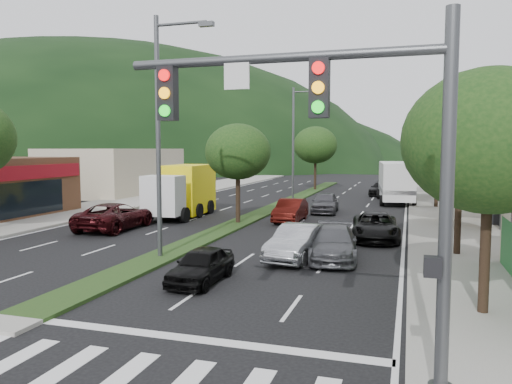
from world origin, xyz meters
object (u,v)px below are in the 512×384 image
(tree_r_b, at_px, (461,139))
(tree_med_near, at_px, (238,152))
(traffic_signal, at_px, (355,148))
(tree_r_e, at_px, (432,146))
(tree_r_d, at_px, (438,141))
(car_queue_a, at_px, (201,265))
(tree_med_far, at_px, (315,145))
(streetlight_near, at_px, (162,125))
(sedan_silver, at_px, (297,242))
(car_queue_d, at_px, (375,227))
(box_truck, at_px, (183,192))
(car_queue_b, at_px, (334,243))
(tree_r_c, at_px, (447,146))
(motorhome, at_px, (396,181))
(car_queue_e, at_px, (325,202))
(tree_r_a, at_px, (490,141))
(suv_maroon, at_px, (115,216))
(car_queue_f, at_px, (381,189))
(streetlight_mid, at_px, (295,138))
(car_queue_c, at_px, (291,210))

(tree_r_b, relative_size, tree_med_near, 1.15)
(traffic_signal, bearing_deg, tree_r_e, 85.91)
(tree_r_d, relative_size, car_queue_a, 2.01)
(tree_med_far, bearing_deg, car_queue_a, -85.35)
(streetlight_near, relative_size, sedan_silver, 2.28)
(traffic_signal, xyz_separation_m, car_queue_d, (-0.63, 16.56, -3.96))
(box_truck, bearing_deg, car_queue_b, 136.97)
(tree_r_c, xyz_separation_m, tree_med_near, (-12.00, -2.00, -0.32))
(streetlight_near, distance_m, box_truck, 13.75)
(streetlight_near, bearing_deg, tree_med_near, 91.18)
(car_queue_a, bearing_deg, box_truck, 117.93)
(tree_med_far, bearing_deg, car_queue_d, -73.84)
(traffic_signal, height_order, box_truck, traffic_signal)
(car_queue_b, relative_size, motorhome, 0.51)
(tree_r_b, height_order, car_queue_e, tree_r_b)
(tree_r_e, bearing_deg, car_queue_a, -104.17)
(tree_r_a, bearing_deg, sedan_silver, 139.26)
(sedan_silver, height_order, suv_maroon, suv_maroon)
(tree_r_c, xyz_separation_m, car_queue_a, (-8.83, -14.98, -4.14))
(tree_r_a, height_order, tree_r_d, tree_r_d)
(tree_r_b, height_order, car_queue_d, tree_r_b)
(tree_r_c, height_order, motorhome, tree_r_c)
(tree_r_a, height_order, streetlight_near, streetlight_near)
(tree_r_b, relative_size, car_queue_e, 1.58)
(car_queue_d, distance_m, car_queue_f, 24.62)
(sedan_silver, bearing_deg, motorhome, 89.16)
(tree_r_b, bearing_deg, streetlight_near, -161.27)
(tree_r_a, relative_size, streetlight_mid, 0.66)
(box_truck, bearing_deg, tree_r_b, 151.78)
(tree_med_near, bearing_deg, car_queue_b, -48.66)
(tree_med_far, xyz_separation_m, streetlight_mid, (0.21, -11.00, 0.58))
(traffic_signal, distance_m, tree_r_e, 41.65)
(tree_med_near, relative_size, tree_med_far, 0.87)
(tree_r_b, height_order, streetlight_near, streetlight_near)
(tree_r_a, bearing_deg, car_queue_d, 108.11)
(traffic_signal, height_order, streetlight_mid, streetlight_mid)
(tree_med_far, bearing_deg, tree_r_e, -18.43)
(tree_r_c, height_order, tree_r_e, tree_r_e)
(suv_maroon, distance_m, car_queue_d, 14.51)
(tree_r_e, relative_size, sedan_silver, 1.53)
(car_queue_c, bearing_deg, traffic_signal, -74.77)
(sedan_silver, distance_m, box_truck, 14.87)
(tree_r_a, distance_m, tree_r_b, 8.00)
(tree_r_c, height_order, tree_med_near, tree_r_c)
(tree_r_c, distance_m, streetlight_near, 16.85)
(car_queue_d, relative_size, motorhome, 0.54)
(car_queue_d, xyz_separation_m, car_queue_f, (-1.01, 24.60, -0.01))
(car_queue_c, xyz_separation_m, car_queue_d, (5.57, -5.00, -0.04))
(car_queue_b, bearing_deg, tree_med_near, 125.06)
(tree_r_c, distance_m, tree_r_d, 10.01)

